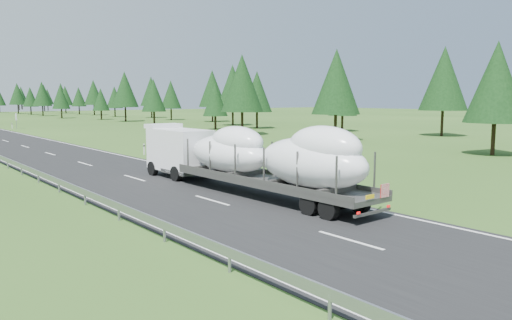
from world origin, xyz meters
TOP-DOWN VIEW (x-y plane):
  - ground at (0.00, 0.00)m, footprint 400.00×400.00m
  - highway_sign at (7.20, 80.00)m, footprint 0.08×0.90m
  - tree_line_right at (40.02, 91.58)m, footprint 27.31×288.47m
  - boat_truck at (2.60, 9.54)m, footprint 2.84×18.25m

SIDE VIEW (x-z plane):
  - ground at x=0.00m, z-range 0.00..0.00m
  - highway_sign at x=7.20m, z-range 0.51..3.11m
  - boat_truck at x=2.60m, z-range 0.13..4.01m
  - tree_line_right at x=40.02m, z-range 0.42..12.99m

